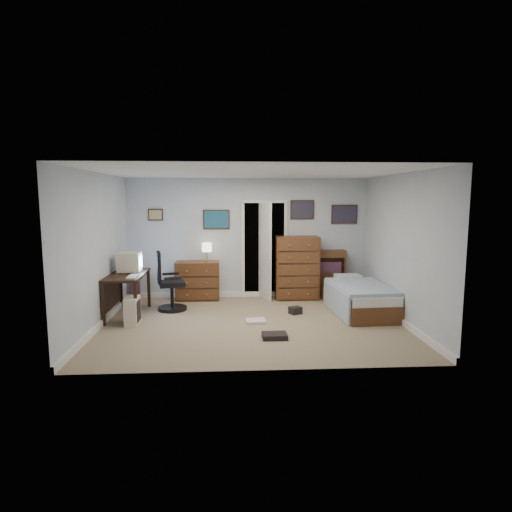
{
  "coord_description": "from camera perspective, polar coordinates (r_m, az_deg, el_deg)",
  "views": [
    {
      "loc": [
        -0.35,
        -6.97,
        2.08
      ],
      "look_at": [
        0.08,
        0.3,
        1.1
      ],
      "focal_mm": 30.0,
      "sensor_mm": 36.0,
      "label": 1
    }
  ],
  "objects": [
    {
      "name": "wall_posters",
      "position": [
        9.0,
        2.51,
        5.54
      ],
      "size": [
        4.38,
        0.04,
        0.6
      ],
      "color": "#331E11",
      "rests_on": "floor"
    },
    {
      "name": "table_lamp",
      "position": [
        8.82,
        -6.57,
        1.08
      ],
      "size": [
        0.2,
        0.2,
        0.39
      ],
      "rotation": [
        0.0,
        0.0,
        0.01
      ],
      "color": "gold",
      "rests_on": "low_dresser"
    },
    {
      "name": "pc_tower",
      "position": [
        7.46,
        -16.14,
        -7.02
      ],
      "size": [
        0.21,
        0.43,
        0.45
      ],
      "rotation": [
        0.0,
        0.0,
        0.01
      ],
      "color": "beige",
      "rests_on": "floor"
    },
    {
      "name": "bed",
      "position": [
        8.1,
        13.54,
        -5.42
      ],
      "size": [
        1.04,
        1.83,
        0.58
      ],
      "rotation": [
        0.0,
        0.0,
        0.05
      ],
      "color": "brown",
      "rests_on": "floor"
    },
    {
      "name": "floor_clutter",
      "position": [
        7.09,
        2.66,
        -9.07
      ],
      "size": [
        1.06,
        1.61,
        0.13
      ],
      "rotation": [
        0.0,
        0.0,
        0.22
      ],
      "color": "black",
      "rests_on": "floor"
    },
    {
      "name": "media_stack",
      "position": [
        9.15,
        -15.77,
        -3.27
      ],
      "size": [
        0.16,
        0.16,
        0.78
      ],
      "primitive_type": "cube",
      "rotation": [
        0.0,
        0.0,
        0.02
      ],
      "color": "maroon",
      "rests_on": "floor"
    },
    {
      "name": "doorway",
      "position": [
        9.33,
        0.95,
        1.04
      ],
      "size": [
        0.96,
        1.12,
        2.05
      ],
      "color": "black",
      "rests_on": "floor"
    },
    {
      "name": "office_chair",
      "position": [
        8.15,
        -11.59,
        -4.17
      ],
      "size": [
        0.64,
        0.64,
        1.11
      ],
      "rotation": [
        0.0,
        0.0,
        0.22
      ],
      "color": "black",
      "rests_on": "floor"
    },
    {
      "name": "floor",
      "position": [
        7.29,
        -0.48,
        -9.01
      ],
      "size": [
        5.0,
        4.0,
        0.02
      ],
      "primitive_type": "cube",
      "color": "gray",
      "rests_on": "ground"
    },
    {
      "name": "tall_dresser",
      "position": [
        8.94,
        5.45,
        -1.56
      ],
      "size": [
        0.9,
        0.54,
        1.3
      ],
      "primitive_type": "cube",
      "rotation": [
        0.0,
        0.0,
        -0.02
      ],
      "color": "brown",
      "rests_on": "floor"
    },
    {
      "name": "computer_desk",
      "position": [
        7.97,
        -17.42,
        -3.52
      ],
      "size": [
        0.62,
        1.32,
        0.76
      ],
      "rotation": [
        0.0,
        0.0,
        0.01
      ],
      "color": "black",
      "rests_on": "floor"
    },
    {
      "name": "low_dresser",
      "position": [
        8.93,
        -7.79,
        -3.27
      ],
      "size": [
        0.9,
        0.46,
        0.79
      ],
      "primitive_type": "cube",
      "rotation": [
        0.0,
        0.0,
        0.01
      ],
      "color": "brown",
      "rests_on": "floor"
    },
    {
      "name": "crt_monitor",
      "position": [
        8.03,
        -16.49,
        -0.78
      ],
      "size": [
        0.4,
        0.37,
        0.36
      ],
      "rotation": [
        0.0,
        0.0,
        0.01
      ],
      "color": "beige",
      "rests_on": "computer_desk"
    },
    {
      "name": "headboard_bookcase",
      "position": [
        9.16,
        8.39,
        -2.17
      ],
      "size": [
        1.12,
        0.31,
        1.0
      ],
      "rotation": [
        0.0,
        0.0,
        0.03
      ],
      "color": "brown",
      "rests_on": "floor"
    },
    {
      "name": "keyboard",
      "position": [
        7.54,
        -16.12,
        -2.65
      ],
      "size": [
        0.16,
        0.41,
        0.02
      ],
      "primitive_type": "cube",
      "rotation": [
        0.0,
        0.0,
        0.01
      ],
      "color": "beige",
      "rests_on": "computer_desk"
    }
  ]
}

